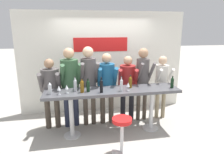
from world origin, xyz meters
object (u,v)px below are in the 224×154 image
object	(u,v)px
person_left	(70,79)
wine_glass_2	(67,87)
person_center_right	(128,82)
wine_bottle_6	(50,88)
wine_glass_0	(59,88)
bar_stool	(122,130)
person_center_left	(89,77)
wine_bottle_2	(75,85)
person_far_left	(51,87)
wine_bottle_3	(121,85)
person_center	(107,81)
wine_bottle_7	(82,86)
wine_bottle_1	(101,86)
person_right	(143,76)
person_far_right	(162,80)
wine_bottle_0	(130,82)
tasting_table	(113,96)
wine_bottle_4	(172,82)
wine_glass_1	(128,85)
wine_bottle_5	(88,86)

from	to	relation	value
person_left	wine_glass_2	xyz separation A→B (m)	(-0.05, -0.53, -0.03)
person_center_right	wine_bottle_6	world-z (taller)	person_center_right
wine_glass_0	bar_stool	bearing A→B (deg)	-30.84
person_center_left	wine_bottle_2	size ratio (longest dim) A/B	6.01
person_far_left	wine_bottle_3	distance (m)	1.58
person_center	wine_bottle_7	distance (m)	0.80
person_center_left	wine_bottle_1	world-z (taller)	person_center_left
person_left	person_center_left	xyz separation A→B (m)	(0.41, 0.00, 0.03)
person_right	bar_stool	bearing A→B (deg)	-125.46
person_far_right	wine_bottle_1	world-z (taller)	person_far_right
person_center_left	wine_bottle_0	distance (m)	0.95
person_left	wine_bottle_0	distance (m)	1.33
person_center	person_far_right	world-z (taller)	person_center
person_center_right	wine_bottle_1	distance (m)	1.01
wine_bottle_0	wine_bottle_7	size ratio (longest dim) A/B	0.95
person_far_left	person_center_right	size ratio (longest dim) A/B	1.00
tasting_table	person_far_right	bearing A→B (deg)	21.07
person_far_left	person_right	xyz separation A→B (m)	(2.12, 0.03, 0.15)
person_center_right	wine_bottle_7	xyz separation A→B (m)	(-1.10, -0.62, 0.13)
tasting_table	wine_bottle_6	distance (m)	1.28
tasting_table	wine_bottle_7	size ratio (longest dim) A/B	9.64
wine_bottle_4	wine_glass_0	distance (m)	2.36
wine_bottle_4	wine_glass_1	size ratio (longest dim) A/B	1.48
person_far_right	wine_bottle_3	size ratio (longest dim) A/B	5.03
person_right	wine_glass_1	xyz separation A→B (m)	(-0.52, -0.62, -0.03)
wine_glass_0	wine_bottle_2	bearing A→B (deg)	26.39
person_right	wine_bottle_1	xyz separation A→B (m)	(-1.07, -0.64, -0.01)
person_center_right	person_far_right	xyz separation A→B (m)	(0.86, -0.04, 0.01)
wine_bottle_1	wine_bottle_3	world-z (taller)	wine_bottle_1
wine_bottle_0	wine_bottle_2	xyz separation A→B (m)	(-1.16, -0.04, 0.01)
tasting_table	person_right	xyz separation A→B (m)	(0.82, 0.49, 0.28)
wine_bottle_7	wine_bottle_3	bearing A→B (deg)	-5.30
person_right	wine_bottle_4	xyz separation A→B (m)	(0.46, -0.59, -0.03)
person_center	bar_stool	bearing A→B (deg)	-84.53
person_left	wine_bottle_2	bearing A→B (deg)	-84.82
tasting_table	person_center	bearing A→B (deg)	96.58
wine_bottle_6	wine_bottle_5	bearing A→B (deg)	2.38
wine_bottle_1	wine_glass_1	size ratio (longest dim) A/B	1.79
wine_bottle_2	wine_bottle_6	xyz separation A→B (m)	(-0.48, -0.11, -0.02)
person_left	wine_bottle_5	size ratio (longest dim) A/B	6.54
wine_bottle_1	wine_bottle_5	distance (m)	0.28
wine_glass_0	wine_glass_2	distance (m)	0.15
person_far_right	person_center_right	bearing A→B (deg)	179.24
person_far_left	person_far_right	distance (m)	2.62
wine_bottle_4	person_center	bearing A→B (deg)	156.87
wine_bottle_2	person_far_right	bearing A→B (deg)	12.84
wine_bottle_3	wine_glass_1	bearing A→B (deg)	5.70
person_far_right	wine_bottle_1	xyz separation A→B (m)	(-1.58, -0.66, 0.13)
person_center_left	person_right	world-z (taller)	person_center_left
person_right	person_center_left	bearing A→B (deg)	177.74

